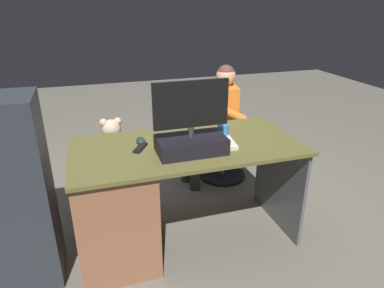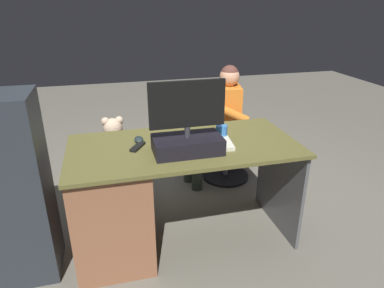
# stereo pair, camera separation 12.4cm
# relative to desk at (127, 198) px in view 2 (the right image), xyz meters

# --- Properties ---
(ground_plane) EXTENTS (10.00, 10.00, 0.00)m
(ground_plane) POSITION_rel_desk_xyz_m (-0.40, -0.32, -0.40)
(ground_plane) COLOR #686559
(desk) EXTENTS (1.52, 0.75, 0.76)m
(desk) POSITION_rel_desk_xyz_m (0.00, 0.00, 0.00)
(desk) COLOR brown
(desk) RESTS_ON ground_plane
(monitor) EXTENTS (0.47, 0.25, 0.46)m
(monitor) POSITION_rel_desk_xyz_m (-0.40, 0.12, 0.47)
(monitor) COLOR black
(monitor) RESTS_ON desk
(keyboard) EXTENTS (0.42, 0.14, 0.02)m
(keyboard) POSITION_rel_desk_xyz_m (-0.43, -0.10, 0.36)
(keyboard) COLOR black
(keyboard) RESTS_ON desk
(computer_mouse) EXTENTS (0.06, 0.10, 0.04)m
(computer_mouse) POSITION_rel_desk_xyz_m (-0.12, -0.12, 0.37)
(computer_mouse) COLOR #202B2D
(computer_mouse) RESTS_ON desk
(cup) EXTENTS (0.08, 0.08, 0.09)m
(cup) POSITION_rel_desk_xyz_m (-0.68, -0.05, 0.40)
(cup) COLOR #3372BF
(cup) RESTS_ON desk
(tv_remote) EXTENTS (0.12, 0.15, 0.02)m
(tv_remote) POSITION_rel_desk_xyz_m (-0.10, -0.02, 0.36)
(tv_remote) COLOR black
(tv_remote) RESTS_ON desk
(notebook_binder) EXTENTS (0.25, 0.32, 0.02)m
(notebook_binder) POSITION_rel_desk_xyz_m (-0.60, 0.02, 0.36)
(notebook_binder) COLOR beige
(notebook_binder) RESTS_ON desk
(office_chair_teddy) EXTENTS (0.52, 0.52, 0.44)m
(office_chair_teddy) POSITION_rel_desk_xyz_m (0.04, -0.60, -0.15)
(office_chair_teddy) COLOR black
(office_chair_teddy) RESTS_ON ground_plane
(teddy_bear) EXTENTS (0.24, 0.24, 0.35)m
(teddy_bear) POSITION_rel_desk_xyz_m (0.04, -0.61, 0.20)
(teddy_bear) COLOR #C8AC8E
(teddy_bear) RESTS_ON office_chair_teddy
(visitor_chair) EXTENTS (0.46, 0.46, 0.44)m
(visitor_chair) POSITION_rel_desk_xyz_m (-1.02, -0.82, -0.14)
(visitor_chair) COLOR black
(visitor_chair) RESTS_ON ground_plane
(person) EXTENTS (0.55, 0.54, 1.11)m
(person) POSITION_rel_desk_xyz_m (-0.93, -0.81, 0.24)
(person) COLOR orange
(person) RESTS_ON ground_plane
(equipment_rack) EXTENTS (0.44, 0.36, 1.18)m
(equipment_rack) POSITION_rel_desk_xyz_m (0.68, 0.06, 0.19)
(equipment_rack) COLOR #282D34
(equipment_rack) RESTS_ON ground_plane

